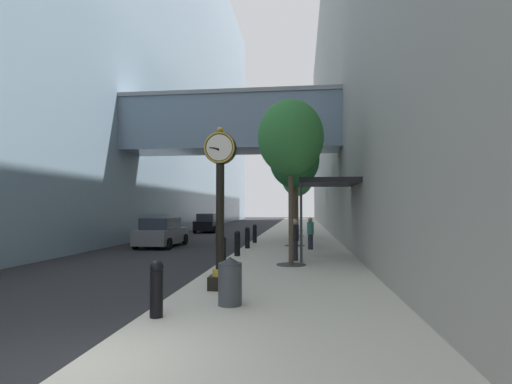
# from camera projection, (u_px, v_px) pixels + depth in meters

# --- Properties ---
(ground_plane) EXTENTS (110.00, 110.00, 0.00)m
(ground_plane) POSITION_uv_depth(u_px,v_px,m) (263.00, 235.00, 32.04)
(ground_plane) COLOR #262628
(ground_plane) RESTS_ON ground
(sidewalk_right) EXTENTS (5.47, 80.00, 0.14)m
(sidewalk_right) POSITION_uv_depth(u_px,v_px,m) (297.00, 232.00, 34.70)
(sidewalk_right) COLOR beige
(sidewalk_right) RESTS_ON ground
(building_block_left) EXTENTS (22.54, 80.00, 34.20)m
(building_block_left) POSITION_uv_depth(u_px,v_px,m) (137.00, 51.00, 37.02)
(building_block_left) COLOR #849EB2
(building_block_left) RESTS_ON ground
(building_block_right) EXTENTS (9.00, 80.00, 27.29)m
(building_block_right) POSITION_uv_depth(u_px,v_px,m) (379.00, 78.00, 34.37)
(building_block_right) COLOR gray
(building_block_right) RESTS_ON ground
(street_clock) EXTENTS (0.84, 0.55, 4.28)m
(street_clock) POSITION_uv_depth(u_px,v_px,m) (220.00, 200.00, 10.31)
(street_clock) COLOR black
(street_clock) RESTS_ON sidewalk_right
(bollard_nearest) EXTENTS (0.27, 0.27, 1.11)m
(bollard_nearest) POSITION_uv_depth(u_px,v_px,m) (157.00, 287.00, 7.67)
(bollard_nearest) COLOR black
(bollard_nearest) RESTS_ON sidewalk_right
(bollard_third) EXTENTS (0.27, 0.27, 1.11)m
(bollard_third) POSITION_uv_depth(u_px,v_px,m) (223.00, 251.00, 14.04)
(bollard_third) COLOR black
(bollard_third) RESTS_ON sidewalk_right
(bollard_fourth) EXTENTS (0.27, 0.27, 1.11)m
(bollard_fourth) POSITION_uv_depth(u_px,v_px,m) (237.00, 243.00, 17.22)
(bollard_fourth) COLOR black
(bollard_fourth) RESTS_ON sidewalk_right
(bollard_fifth) EXTENTS (0.27, 0.27, 1.11)m
(bollard_fifth) POSITION_uv_depth(u_px,v_px,m) (247.00, 237.00, 20.41)
(bollard_fifth) COLOR black
(bollard_fifth) RESTS_ON sidewalk_right
(bollard_sixth) EXTENTS (0.27, 0.27, 1.11)m
(bollard_sixth) POSITION_uv_depth(u_px,v_px,m) (255.00, 233.00, 23.59)
(bollard_sixth) COLOR black
(bollard_sixth) RESTS_ON sidewalk_right
(street_tree_near) EXTENTS (2.47, 2.47, 6.19)m
(street_tree_near) POSITION_uv_depth(u_px,v_px,m) (291.00, 138.00, 14.73)
(street_tree_near) COLOR #333335
(street_tree_near) RESTS_ON sidewalk_right
(street_tree_mid_near) EXTENTS (2.78, 2.78, 6.41)m
(street_tree_mid_near) POSITION_uv_depth(u_px,v_px,m) (294.00, 160.00, 21.92)
(street_tree_mid_near) COLOR #333335
(street_tree_mid_near) RESTS_ON sidewalk_right
(street_tree_mid_far) EXTENTS (2.99, 2.99, 7.13)m
(street_tree_mid_far) POSITION_uv_depth(u_px,v_px,m) (296.00, 163.00, 29.13)
(street_tree_mid_far) COLOR #333335
(street_tree_mid_far) RESTS_ON sidewalk_right
(street_tree_far) EXTENTS (2.89, 2.89, 6.48)m
(street_tree_far) POSITION_uv_depth(u_px,v_px,m) (297.00, 178.00, 36.29)
(street_tree_far) COLOR #333335
(street_tree_far) RESTS_ON sidewalk_right
(trash_bin) EXTENTS (0.53, 0.53, 1.05)m
(trash_bin) POSITION_uv_depth(u_px,v_px,m) (230.00, 280.00, 8.62)
(trash_bin) COLOR #383D42
(trash_bin) RESTS_ON sidewalk_right
(pedestrian_walking) EXTENTS (0.36, 0.47, 1.62)m
(pedestrian_walking) POSITION_uv_depth(u_px,v_px,m) (310.00, 233.00, 19.89)
(pedestrian_walking) COLOR #23232D
(pedestrian_walking) RESTS_ON sidewalk_right
(pedestrian_by_clock) EXTENTS (0.39, 0.39, 1.67)m
(pedestrian_by_clock) POSITION_uv_depth(u_px,v_px,m) (295.00, 238.00, 15.75)
(pedestrian_by_clock) COLOR #23232D
(pedestrian_by_clock) RESTS_ON sidewalk_right
(storefront_awning) EXTENTS (2.40, 3.60, 3.30)m
(storefront_awning) POSITION_uv_depth(u_px,v_px,m) (327.00, 184.00, 16.72)
(storefront_awning) COLOR black
(storefront_awning) RESTS_ON sidewalk_right
(car_grey_near) EXTENTS (2.07, 4.39, 1.67)m
(car_grey_near) POSITION_uv_depth(u_px,v_px,m) (162.00, 233.00, 22.57)
(car_grey_near) COLOR slate
(car_grey_near) RESTS_ON ground
(car_black_mid) EXTENTS (1.97, 4.38, 1.69)m
(car_black_mid) POSITION_uv_depth(u_px,v_px,m) (208.00, 223.00, 35.66)
(car_black_mid) COLOR black
(car_black_mid) RESTS_ON ground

